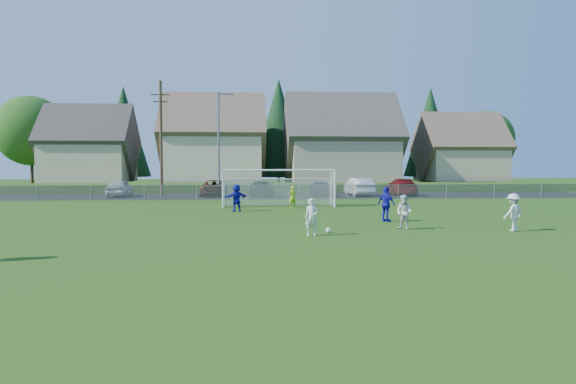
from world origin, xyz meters
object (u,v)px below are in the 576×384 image
(player_white_c, at_px, (513,212))
(goalkeeper, at_px, (292,197))
(soccer_goal, at_px, (278,182))
(player_blue_b, at_px, (236,198))
(car_g, at_px, (401,187))
(player_blue_a, at_px, (386,204))
(soccer_ball, at_px, (328,230))
(car_e, at_px, (320,188))
(player_white_a, at_px, (312,217))
(player_white_b, at_px, (404,212))
(car_a, at_px, (120,188))
(car_c, at_px, (214,188))
(car_d, at_px, (260,189))
(car_f, at_px, (359,187))

(player_white_c, height_order, goalkeeper, player_white_c)
(goalkeeper, distance_m, soccer_goal, 1.98)
(player_blue_b, bearing_deg, car_g, -162.94)
(car_g, bearing_deg, player_blue_a, 75.23)
(soccer_ball, distance_m, soccer_goal, 13.54)
(player_blue_b, relative_size, car_e, 0.41)
(player_blue_a, xyz_separation_m, soccer_goal, (-4.74, 9.54, 0.77))
(player_white_a, height_order, soccer_goal, soccer_goal)
(player_white_b, height_order, car_e, player_white_b)
(car_e, bearing_deg, soccer_ball, 83.19)
(car_a, bearing_deg, car_c, -178.77)
(car_d, bearing_deg, soccer_goal, 88.83)
(player_white_c, distance_m, goalkeeper, 14.57)
(player_white_b, relative_size, car_d, 0.32)
(player_blue_b, bearing_deg, car_f, -154.68)
(car_a, distance_m, car_g, 24.98)
(player_white_b, xyz_separation_m, player_blue_a, (0.07, 3.13, 0.10))
(player_blue_a, relative_size, car_g, 0.33)
(player_blue_a, bearing_deg, player_white_b, 144.13)
(player_white_c, relative_size, car_c, 0.31)
(player_white_b, distance_m, soccer_goal, 13.53)
(car_e, xyz_separation_m, soccer_goal, (-4.35, -10.68, 0.94))
(car_f, relative_size, soccer_goal, 0.66)
(car_f, height_order, soccer_goal, soccer_goal)
(soccer_ball, xyz_separation_m, player_blue_b, (-3.98, 9.93, 0.71))
(player_white_c, height_order, car_f, car_f)
(car_a, xyz_separation_m, car_e, (17.46, -0.47, -0.06))
(player_white_c, bearing_deg, soccer_ball, -23.67)
(player_white_a, xyz_separation_m, player_white_b, (4.22, 1.59, 0.02))
(player_white_a, height_order, car_e, player_white_a)
(car_e, bearing_deg, player_white_c, 101.66)
(car_e, height_order, soccer_goal, soccer_goal)
(player_white_b, relative_size, car_f, 0.31)
(car_a, height_order, soccer_goal, soccer_goal)
(player_white_b, relative_size, car_a, 0.35)
(player_white_c, relative_size, car_f, 0.33)
(soccer_ball, height_order, player_white_c, player_white_c)
(player_white_a, height_order, player_blue_a, player_blue_a)
(player_blue_a, distance_m, soccer_goal, 10.69)
(player_white_b, distance_m, goalkeeper, 11.76)
(player_white_a, xyz_separation_m, car_g, (11.43, 25.46, 0.02))
(player_white_b, xyz_separation_m, car_f, (3.20, 23.47, 0.05))
(goalkeeper, height_order, car_c, goalkeeper)
(player_blue_b, bearing_deg, player_white_b, 100.77)
(player_white_a, xyz_separation_m, car_d, (-1.42, 24.44, -0.06))
(goalkeeper, relative_size, car_d, 0.31)
(player_white_c, xyz_separation_m, car_a, (-22.22, 24.69, -0.06))
(goalkeeper, height_order, soccer_goal, soccer_goal)
(player_blue_b, xyz_separation_m, car_f, (10.61, 14.27, -0.01))
(player_white_b, height_order, soccer_goal, soccer_goal)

